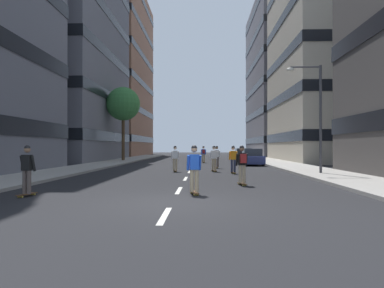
{
  "coord_description": "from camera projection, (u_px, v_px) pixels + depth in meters",
  "views": [
    {
      "loc": [
        0.97,
        -10.72,
        1.73
      ],
      "look_at": [
        0.0,
        18.47,
        1.93
      ],
      "focal_mm": 32.74,
      "sensor_mm": 36.0,
      "label": 1
    }
  ],
  "objects": [
    {
      "name": "skater_2",
      "position": [
        233.0,
        158.0,
        22.24
      ],
      "size": [
        0.55,
        0.92,
        1.78
      ],
      "color": "brown",
      "rests_on": "ground_plane"
    },
    {
      "name": "lane_markings",
      "position": [
        194.0,
        164.0,
        33.72
      ],
      "size": [
        0.16,
        52.2,
        0.01
      ],
      "color": "silver",
      "rests_on": "ground_plane"
    },
    {
      "name": "skater_0",
      "position": [
        175.0,
        157.0,
        23.83
      ],
      "size": [
        0.56,
        0.92,
        1.78
      ],
      "color": "brown",
      "rests_on": "ground_plane"
    },
    {
      "name": "skater_6",
      "position": [
        27.0,
        168.0,
        12.09
      ],
      "size": [
        0.56,
        0.92,
        1.78
      ],
      "color": "brown",
      "rests_on": "ground_plane"
    },
    {
      "name": "building_right_mid",
      "position": [
        334.0,
        43.0,
        41.38
      ],
      "size": [
        12.56,
        18.19,
        27.85
      ],
      "color": "#BCB29E",
      "rests_on": "ground_plane"
    },
    {
      "name": "building_right_far",
      "position": [
        287.0,
        80.0,
        64.68
      ],
      "size": [
        12.56,
        22.93,
        28.05
      ],
      "color": "slate",
      "rests_on": "ground_plane"
    },
    {
      "name": "skater_1",
      "position": [
        203.0,
        153.0,
        37.0
      ],
      "size": [
        0.55,
        0.92,
        1.78
      ],
      "color": "brown",
      "rests_on": "ground_plane"
    },
    {
      "name": "skater_5",
      "position": [
        242.0,
        162.0,
        15.56
      ],
      "size": [
        0.56,
        0.92,
        1.78
      ],
      "color": "brown",
      "rests_on": "ground_plane"
    },
    {
      "name": "streetlamp_right",
      "position": [
        314.0,
        107.0,
        21.13
      ],
      "size": [
        2.13,
        0.3,
        6.5
      ],
      "color": "#3F3F44",
      "rests_on": "sidewalk_right"
    },
    {
      "name": "building_left_mid",
      "position": [
        61.0,
        21.0,
        42.5
      ],
      "size": [
        12.56,
        20.2,
        33.73
      ],
      "color": "slate",
      "rests_on": "ground_plane"
    },
    {
      "name": "ground_plane",
      "position": [
        193.0,
        165.0,
        33.29
      ],
      "size": [
        135.42,
        135.42,
        0.0
      ],
      "primitive_type": "plane",
      "color": "black"
    },
    {
      "name": "parked_car_mid",
      "position": [
        252.0,
        158.0,
        32.2
      ],
      "size": [
        1.82,
        4.4,
        1.52
      ],
      "color": "navy",
      "rests_on": "ground_plane"
    },
    {
      "name": "skater_7",
      "position": [
        217.0,
        156.0,
        27.62
      ],
      "size": [
        0.55,
        0.91,
        1.78
      ],
      "color": "brown",
      "rests_on": "ground_plane"
    },
    {
      "name": "sidewalk_left",
      "position": [
        114.0,
        162.0,
        36.39
      ],
      "size": [
        3.59,
        62.07,
        0.14
      ],
      "primitive_type": "cube",
      "color": "#9E9991",
      "rests_on": "ground_plane"
    },
    {
      "name": "street_tree_near",
      "position": [
        123.0,
        104.0,
        40.72
      ],
      "size": [
        3.91,
        3.91,
        8.5
      ],
      "color": "#4C3823",
      "rests_on": "sidewalk_left"
    },
    {
      "name": "parked_car_near",
      "position": [
        243.0,
        156.0,
        39.11
      ],
      "size": [
        1.82,
        4.4,
        1.52
      ],
      "color": "black",
      "rests_on": "ground_plane"
    },
    {
      "name": "skater_3",
      "position": [
        214.0,
        157.0,
        23.94
      ],
      "size": [
        0.57,
        0.92,
        1.78
      ],
      "color": "brown",
      "rests_on": "ground_plane"
    },
    {
      "name": "skater_4",
      "position": [
        194.0,
        167.0,
        12.61
      ],
      "size": [
        0.57,
        0.92,
        1.78
      ],
      "color": "brown",
      "rests_on": "ground_plane"
    },
    {
      "name": "building_left_far",
      "position": [
        111.0,
        74.0,
        65.78
      ],
      "size": [
        12.56,
        23.37,
        30.58
      ],
      "color": "#9E6B51",
      "rests_on": "ground_plane"
    },
    {
      "name": "sidewalk_right",
      "position": [
        276.0,
        163.0,
        35.83
      ],
      "size": [
        3.59,
        62.07,
        0.14
      ],
      "primitive_type": "cube",
      "color": "#9E9991",
      "rests_on": "ground_plane"
    }
  ]
}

